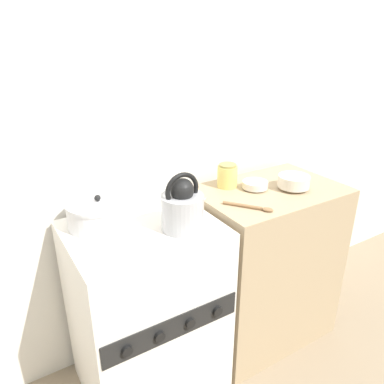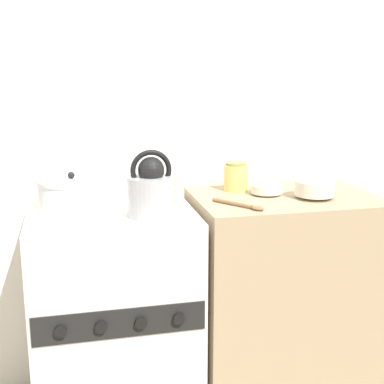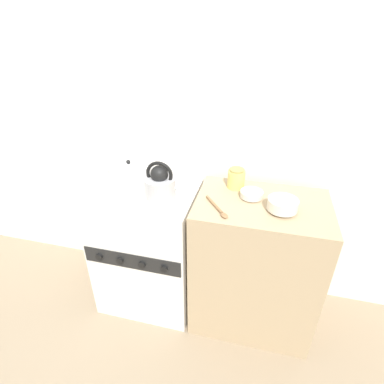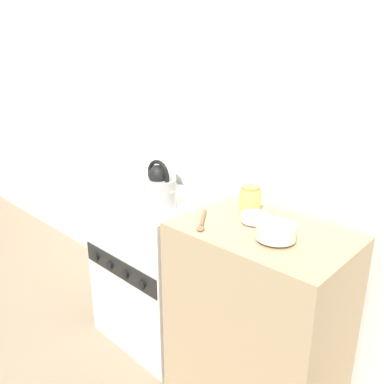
{
  "view_description": "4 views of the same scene",
  "coord_description": "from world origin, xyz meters",
  "px_view_note": "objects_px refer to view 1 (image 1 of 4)",
  "views": [
    {
      "loc": [
        -0.56,
        -1.06,
        1.68
      ],
      "look_at": [
        0.27,
        0.3,
        1.0
      ],
      "focal_mm": 35.0,
      "sensor_mm": 36.0,
      "label": 1
    },
    {
      "loc": [
        -0.15,
        -1.77,
        1.46
      ],
      "look_at": [
        0.32,
        0.26,
        0.97
      ],
      "focal_mm": 50.0,
      "sensor_mm": 36.0,
      "label": 2
    },
    {
      "loc": [
        0.69,
        -1.23,
        1.82
      ],
      "look_at": [
        0.32,
        0.23,
        0.96
      ],
      "focal_mm": 28.0,
      "sensor_mm": 36.0,
      "label": 3
    },
    {
      "loc": [
        1.53,
        -1.03,
        1.59
      ],
      "look_at": [
        0.31,
        0.25,
        1.01
      ],
      "focal_mm": 35.0,
      "sensor_mm": 36.0,
      "label": 4
    }
  ],
  "objects_px": {
    "enamel_bowl": "(294,181)",
    "small_ceramic_bowl": "(255,185)",
    "cooking_pot": "(99,213)",
    "storage_jar": "(227,176)",
    "stove": "(147,311)",
    "kettle": "(183,207)"
  },
  "relations": [
    {
      "from": "kettle",
      "to": "storage_jar",
      "type": "distance_m",
      "value": 0.47
    },
    {
      "from": "enamel_bowl",
      "to": "storage_jar",
      "type": "xyz_separation_m",
      "value": [
        -0.27,
        0.21,
        0.02
      ]
    },
    {
      "from": "stove",
      "to": "storage_jar",
      "type": "bearing_deg",
      "value": 13.88
    },
    {
      "from": "small_ceramic_bowl",
      "to": "enamel_bowl",
      "type": "bearing_deg",
      "value": -31.39
    },
    {
      "from": "storage_jar",
      "to": "cooking_pot",
      "type": "bearing_deg",
      "value": -178.56
    },
    {
      "from": "storage_jar",
      "to": "stove",
      "type": "bearing_deg",
      "value": -166.12
    },
    {
      "from": "storage_jar",
      "to": "kettle",
      "type": "bearing_deg",
      "value": -150.16
    },
    {
      "from": "stove",
      "to": "cooking_pot",
      "type": "bearing_deg",
      "value": 140.83
    },
    {
      "from": "enamel_bowl",
      "to": "storage_jar",
      "type": "height_order",
      "value": "storage_jar"
    },
    {
      "from": "stove",
      "to": "enamel_bowl",
      "type": "bearing_deg",
      "value": -4.82
    },
    {
      "from": "small_ceramic_bowl",
      "to": "storage_jar",
      "type": "xyz_separation_m",
      "value": [
        -0.1,
        0.1,
        0.04
      ]
    },
    {
      "from": "stove",
      "to": "storage_jar",
      "type": "relative_size",
      "value": 7.29
    },
    {
      "from": "kettle",
      "to": "storage_jar",
      "type": "xyz_separation_m",
      "value": [
        0.4,
        0.23,
        -0.01
      ]
    },
    {
      "from": "stove",
      "to": "cooking_pot",
      "type": "relative_size",
      "value": 3.27
    },
    {
      "from": "enamel_bowl",
      "to": "small_ceramic_bowl",
      "type": "xyz_separation_m",
      "value": [
        -0.17,
        0.1,
        -0.02
      ]
    },
    {
      "from": "stove",
      "to": "small_ceramic_bowl",
      "type": "relative_size",
      "value": 6.86
    },
    {
      "from": "stove",
      "to": "small_ceramic_bowl",
      "type": "bearing_deg",
      "value": 2.95
    },
    {
      "from": "cooking_pot",
      "to": "storage_jar",
      "type": "distance_m",
      "value": 0.7
    },
    {
      "from": "kettle",
      "to": "storage_jar",
      "type": "height_order",
      "value": "kettle"
    },
    {
      "from": "stove",
      "to": "small_ceramic_bowl",
      "type": "xyz_separation_m",
      "value": [
        0.66,
        0.03,
        0.5
      ]
    },
    {
      "from": "cooking_pot",
      "to": "enamel_bowl",
      "type": "xyz_separation_m",
      "value": [
        0.97,
        -0.19,
        0.01
      ]
    },
    {
      "from": "cooking_pot",
      "to": "storage_jar",
      "type": "xyz_separation_m",
      "value": [
        0.7,
        0.02,
        0.03
      ]
    }
  ]
}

